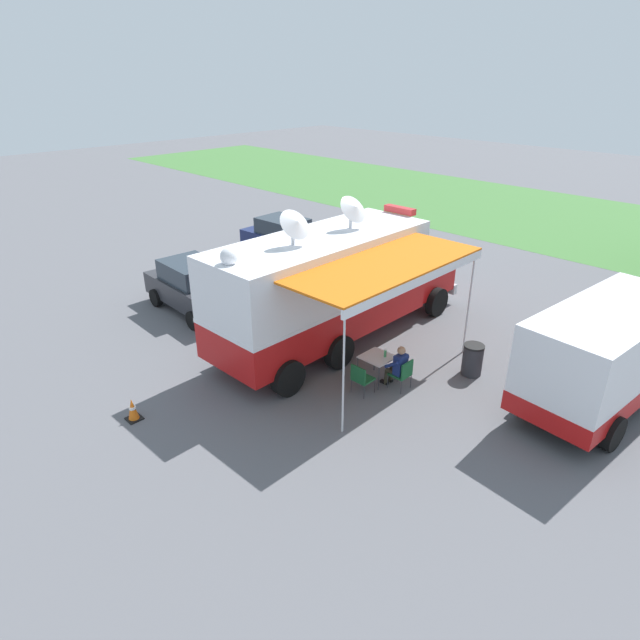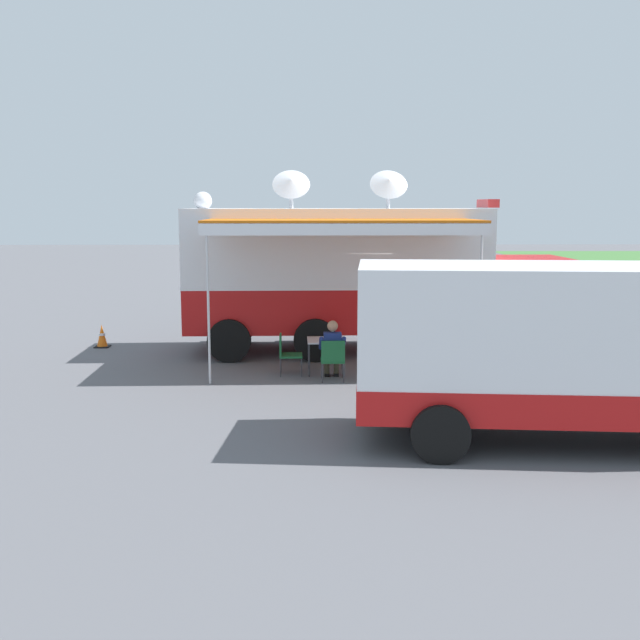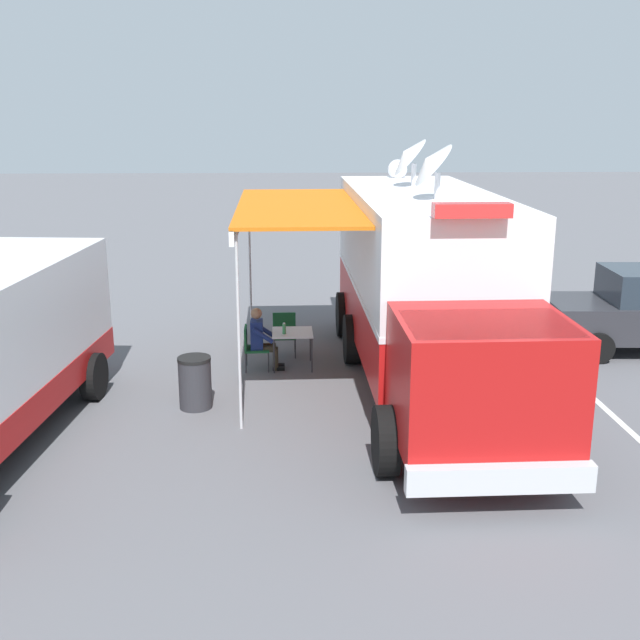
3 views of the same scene
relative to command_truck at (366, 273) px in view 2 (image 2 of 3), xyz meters
The scene contains 13 objects.
ground_plane 2.09m from the command_truck, 91.40° to the right, with size 100.00×100.00×0.00m, color #5B5B60.
lot_stripe 4.03m from the command_truck, 146.68° to the left, with size 0.12×4.80×0.01m, color silver.
command_truck is the anchor object (origin of this frame).
folding_table 2.94m from the command_truck, 23.04° to the right, with size 0.82×0.82×0.73m.
water_bottle 2.97m from the command_truck, 19.13° to the right, with size 0.07×0.07×0.22m.
folding_chair_at_table 3.66m from the command_truck, 15.82° to the right, with size 0.49×0.49×0.87m.
folding_chair_beside_table 3.53m from the command_truck, 35.84° to the right, with size 0.49×0.49×0.87m.
seated_responder 3.44m from the command_truck, 16.81° to the right, with size 0.67×0.56×1.25m.
trash_bin 4.52m from the command_truck, 14.96° to the left, with size 0.57×0.57×0.91m.
traffic_cone 6.91m from the command_truck, 94.68° to the right, with size 0.36×0.36×0.58m.
support_truck 7.61m from the command_truck, 19.05° to the left, with size 2.80×6.96×2.70m.
car_behind_truck 8.54m from the command_truck, 150.05° to the left, with size 4.29×2.19×1.76m.
car_far_corner 5.57m from the command_truck, 159.42° to the right, with size 4.27×2.15×1.76m.
Camera 2 is at (17.95, -0.63, 3.57)m, focal length 41.28 mm.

